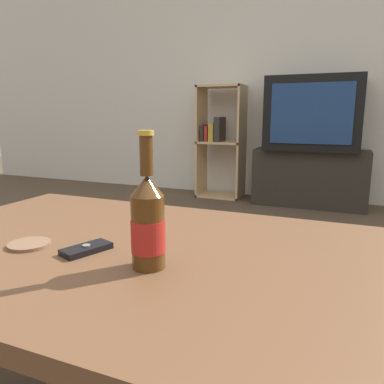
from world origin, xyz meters
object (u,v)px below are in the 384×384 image
at_px(cell_phone, 86,249).
at_px(beer_bottle, 148,223).
at_px(bookshelf, 219,140).
at_px(tv_stand, 310,178).
at_px(television, 314,114).

bearing_deg(cell_phone, beer_bottle, 13.00).
xyz_separation_m(bookshelf, beer_bottle, (0.83, -2.91, 0.02)).
height_order(tv_stand, cell_phone, cell_phone).
relative_size(beer_bottle, cell_phone, 2.26).
height_order(bookshelf, beer_bottle, bookshelf).
bearing_deg(television, bookshelf, 176.81).
height_order(beer_bottle, cell_phone, beer_bottle).
bearing_deg(tv_stand, television, -90.00).
xyz_separation_m(tv_stand, television, (0.00, -0.00, 0.57)).
bearing_deg(cell_phone, bookshelf, 122.66).
distance_m(television, bookshelf, 0.92).
distance_m(tv_stand, television, 0.57).
bearing_deg(beer_bottle, cell_phone, 173.05).
bearing_deg(bookshelf, beer_bottle, -74.12).
height_order(tv_stand, beer_bottle, beer_bottle).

